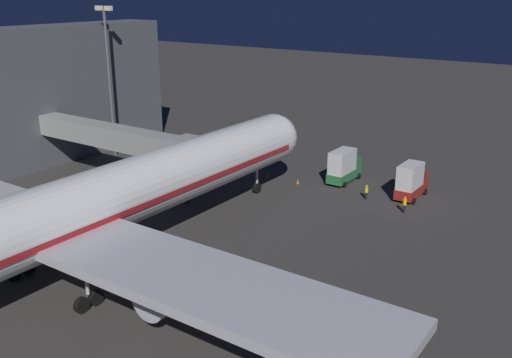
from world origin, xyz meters
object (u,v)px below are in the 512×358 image
at_px(catering_truck, 411,181).
at_px(traffic_cone_nose_port, 298,182).
at_px(ground_crew_near_nose_gear, 405,204).
at_px(airliner_at_gate, 47,223).
at_px(jet_bridge, 126,140).
at_px(cargo_truck_aft, 344,166).
at_px(ground_crew_under_port_wing, 366,191).
at_px(traffic_cone_nose_starboard, 268,175).
at_px(apron_floodlight_mast, 109,73).

bearing_deg(catering_truck, traffic_cone_nose_port, 13.05).
bearing_deg(ground_crew_near_nose_gear, airliner_at_gate, 62.64).
bearing_deg(ground_crew_near_nose_gear, jet_bridge, 20.01).
bearing_deg(cargo_truck_aft, ground_crew_under_port_wing, 140.62).
bearing_deg(cargo_truck_aft, traffic_cone_nose_starboard, 23.62).
xyz_separation_m(airliner_at_gate, ground_crew_near_nose_gear, (-16.28, -31.45, -4.77)).
height_order(cargo_truck_aft, catering_truck, cargo_truck_aft).
relative_size(apron_floodlight_mast, ground_crew_under_port_wing, 12.12).
bearing_deg(apron_floodlight_mast, ground_crew_under_port_wing, -174.06).
distance_m(cargo_truck_aft, catering_truck, 8.77).
bearing_deg(catering_truck, airliner_at_gate, 67.28).
distance_m(airliner_at_gate, ground_crew_near_nose_gear, 35.73).
xyz_separation_m(cargo_truck_aft, ground_crew_near_nose_gear, (-9.87, 5.48, -1.03)).
relative_size(jet_bridge, catering_truck, 4.85).
bearing_deg(traffic_cone_nose_starboard, jet_bridge, 47.86).
xyz_separation_m(traffic_cone_nose_port, traffic_cone_nose_starboard, (4.40, 0.00, 0.00)).
relative_size(airliner_at_gate, traffic_cone_nose_port, 124.80).
bearing_deg(airliner_at_gate, traffic_cone_nose_port, -93.80).
bearing_deg(jet_bridge, cargo_truck_aft, -140.72).
bearing_deg(cargo_truck_aft, traffic_cone_nose_port, 41.82).
height_order(airliner_at_gate, traffic_cone_nose_starboard, airliner_at_gate).
bearing_deg(ground_crew_near_nose_gear, traffic_cone_nose_port, -6.95).
bearing_deg(jet_bridge, catering_truck, -151.52).
distance_m(airliner_at_gate, traffic_cone_nose_starboard, 33.69).
bearing_deg(traffic_cone_nose_starboard, ground_crew_under_port_wing, 179.14).
height_order(airliner_at_gate, ground_crew_under_port_wing, airliner_at_gate).
height_order(jet_bridge, cargo_truck_aft, jet_bridge).
distance_m(jet_bridge, ground_crew_under_port_wing, 28.19).
relative_size(apron_floodlight_mast, catering_truck, 3.84).
height_order(catering_truck, traffic_cone_nose_port, catering_truck).
bearing_deg(jet_bridge, airliner_at_gate, 123.46).
distance_m(airliner_at_gate, cargo_truck_aft, 37.66).
distance_m(airliner_at_gate, traffic_cone_nose_port, 33.69).
relative_size(ground_crew_under_port_wing, traffic_cone_nose_starboard, 3.05).
height_order(airliner_at_gate, apron_floodlight_mast, apron_floodlight_mast).
distance_m(ground_crew_under_port_wing, traffic_cone_nose_port, 9.07).
distance_m(jet_bridge, apron_floodlight_mast, 15.77).
xyz_separation_m(airliner_at_gate, jet_bridge, (13.59, -20.57, 0.10)).
height_order(catering_truck, ground_crew_under_port_wing, catering_truck).
height_order(ground_crew_near_nose_gear, traffic_cone_nose_starboard, ground_crew_near_nose_gear).
bearing_deg(traffic_cone_nose_starboard, cargo_truck_aft, -156.38).
distance_m(apron_floodlight_mast, traffic_cone_nose_starboard, 26.24).
bearing_deg(ground_crew_under_port_wing, catering_truck, -140.61).
distance_m(apron_floodlight_mast, traffic_cone_nose_port, 30.21).
distance_m(ground_crew_near_nose_gear, traffic_cone_nose_port, 14.20).
relative_size(cargo_truck_aft, traffic_cone_nose_port, 10.37).
bearing_deg(apron_floodlight_mast, traffic_cone_nose_port, -171.73).
relative_size(airliner_at_gate, catering_truck, 12.94).
relative_size(airliner_at_gate, jet_bridge, 2.67).
xyz_separation_m(ground_crew_under_port_wing, traffic_cone_nose_starboard, (13.44, -0.20, -0.65)).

